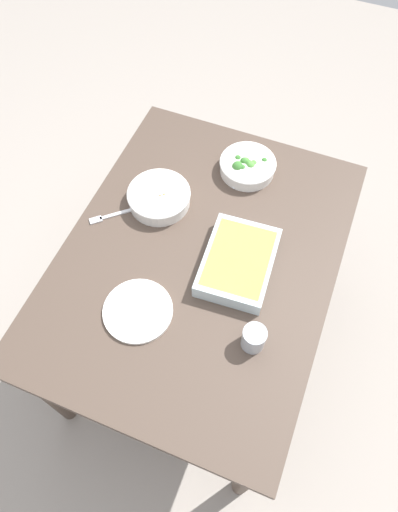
{
  "coord_description": "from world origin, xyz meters",
  "views": [
    {
      "loc": [
        -0.73,
        -0.29,
        2.07
      ],
      "look_at": [
        0.0,
        0.0,
        0.74
      ],
      "focal_mm": 32.24,
      "sensor_mm": 36.0,
      "label": 1
    }
  ],
  "objects": [
    {
      "name": "ground_plane",
      "position": [
        0.0,
        0.0,
        0.0
      ],
      "size": [
        6.0,
        6.0,
        0.0
      ],
      "primitive_type": "plane",
      "color": "#9E9389"
    },
    {
      "name": "dining_table",
      "position": [
        0.0,
        0.0,
        0.65
      ],
      "size": [
        1.2,
        0.9,
        0.74
      ],
      "color": "#4C3D33",
      "rests_on": "ground_plane"
    },
    {
      "name": "stew_bowl",
      "position": [
        0.16,
        0.22,
        0.77
      ],
      "size": [
        0.23,
        0.23,
        0.06
      ],
      "color": "white",
      "rests_on": "dining_table"
    },
    {
      "name": "broccoli_bowl",
      "position": [
        0.41,
        -0.03,
        0.77
      ],
      "size": [
        0.21,
        0.21,
        0.07
      ],
      "color": "white",
      "rests_on": "dining_table"
    },
    {
      "name": "baking_dish",
      "position": [
        0.01,
        -0.13,
        0.77
      ],
      "size": [
        0.31,
        0.24,
        0.06
      ],
      "color": "silver",
      "rests_on": "dining_table"
    },
    {
      "name": "drink_cup",
      "position": [
        -0.22,
        -0.26,
        0.78
      ],
      "size": [
        0.07,
        0.07,
        0.08
      ],
      "color": "#B2BCC6",
      "rests_on": "dining_table"
    },
    {
      "name": "side_plate",
      "position": [
        -0.26,
        0.1,
        0.75
      ],
      "size": [
        0.22,
        0.22,
        0.01
      ],
      "primitive_type": "cylinder",
      "color": "white",
      "rests_on": "dining_table"
    },
    {
      "name": "spoon_by_stew",
      "position": [
        0.17,
        0.17,
        0.74
      ],
      "size": [
        0.05,
        0.18,
        0.01
      ],
      "color": "silver",
      "rests_on": "dining_table"
    },
    {
      "name": "spoon_by_broccoli",
      "position": [
        0.37,
        -0.02,
        0.74
      ],
      "size": [
        0.18,
        0.05,
        0.01
      ],
      "color": "silver",
      "rests_on": "dining_table"
    },
    {
      "name": "fork_on_table",
      "position": [
        0.04,
        0.35,
        0.74
      ],
      "size": [
        0.13,
        0.14,
        0.01
      ],
      "color": "silver",
      "rests_on": "dining_table"
    }
  ]
}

